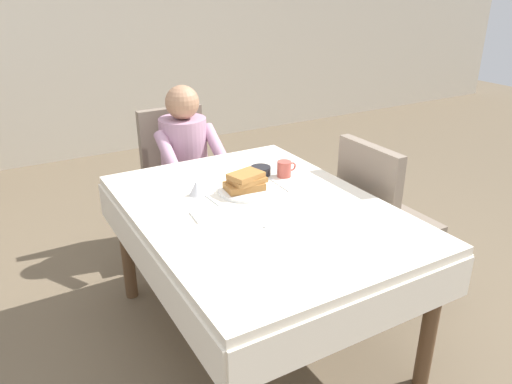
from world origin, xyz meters
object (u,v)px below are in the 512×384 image
object	(u,v)px
chair_diner	(179,169)
chair_right_side	(379,211)
spoon_near_edge	(276,222)
diner_person	(186,156)
fork_left_of_plate	(213,201)
cup_coffee	(285,169)
dining_table_main	(259,224)
plate_breakfast	(246,190)
breakfast_stack	(246,181)
knife_right_of_plate	(281,185)
syrup_pitcher	(197,188)
bowl_butter	(261,171)

from	to	relation	value
chair_diner	chair_right_side	bearing A→B (deg)	121.41
chair_right_side	spoon_near_edge	xyz separation A→B (m)	(-0.78, -0.18, 0.21)
diner_person	spoon_near_edge	size ratio (longest dim) A/B	7.47
fork_left_of_plate	cup_coffee	bearing A→B (deg)	-80.44
dining_table_main	plate_breakfast	size ratio (longest dim) A/B	5.44
breakfast_stack	knife_right_of_plate	distance (m)	0.20
chair_diner	spoon_near_edge	bearing A→B (deg)	86.99
dining_table_main	syrup_pitcher	bearing A→B (deg)	125.81
plate_breakfast	breakfast_stack	size ratio (longest dim) A/B	1.38
diner_person	bowl_butter	distance (m)	0.69
chair_diner	bowl_butter	xyz separation A→B (m)	(0.16, -0.82, 0.23)
plate_breakfast	breakfast_stack	xyz separation A→B (m)	(-0.00, -0.00, 0.05)
chair_right_side	bowl_butter	bearing A→B (deg)	-122.00
plate_breakfast	dining_table_main	bearing A→B (deg)	-100.41
syrup_pitcher	knife_right_of_plate	world-z (taller)	syrup_pitcher
syrup_pitcher	breakfast_stack	bearing A→B (deg)	-22.02
chair_right_side	knife_right_of_plate	xyz separation A→B (m)	(-0.55, 0.16, 0.21)
fork_left_of_plate	diner_person	bearing A→B (deg)	-16.62
cup_coffee	syrup_pitcher	distance (m)	0.51
cup_coffee	syrup_pitcher	world-z (taller)	cup_coffee
plate_breakfast	fork_left_of_plate	xyz separation A→B (m)	(-0.19, -0.02, -0.01)
dining_table_main	fork_left_of_plate	xyz separation A→B (m)	(-0.16, 0.16, 0.09)
dining_table_main	chair_right_side	xyz separation A→B (m)	(0.77, 0.00, -0.12)
diner_person	plate_breakfast	bearing A→B (deg)	88.42
diner_person	cup_coffee	world-z (taller)	diner_person
dining_table_main	spoon_near_edge	xyz separation A→B (m)	(-0.01, -0.18, 0.09)
diner_person	fork_left_of_plate	bearing A→B (deg)	75.99
chair_diner	breakfast_stack	world-z (taller)	chair_diner
fork_left_of_plate	spoon_near_edge	size ratio (longest dim) A/B	1.20
dining_table_main	breakfast_stack	bearing A→B (deg)	80.89
chair_diner	chair_right_side	world-z (taller)	same
breakfast_stack	chair_right_side	bearing A→B (deg)	-13.53
dining_table_main	cup_coffee	bearing A→B (deg)	39.98
chair_right_side	fork_left_of_plate	size ratio (longest dim) A/B	5.17
chair_diner	plate_breakfast	bearing A→B (deg)	88.67
plate_breakfast	bowl_butter	bearing A→B (deg)	42.65
bowl_butter	chair_diner	bearing A→B (deg)	100.90
fork_left_of_plate	knife_right_of_plate	xyz separation A→B (m)	(0.38, 0.00, 0.00)
diner_person	plate_breakfast	size ratio (longest dim) A/B	4.00
dining_table_main	fork_left_of_plate	size ratio (longest dim) A/B	8.47
chair_diner	plate_breakfast	size ratio (longest dim) A/B	3.32
knife_right_of_plate	spoon_near_edge	distance (m)	0.41
dining_table_main	syrup_pitcher	world-z (taller)	syrup_pitcher
cup_coffee	diner_person	bearing A→B (deg)	108.79
cup_coffee	chair_right_side	bearing A→B (deg)	-29.71
breakfast_stack	diner_person	bearing A→B (deg)	88.12
breakfast_stack	syrup_pitcher	distance (m)	0.24
diner_person	breakfast_stack	world-z (taller)	diner_person
bowl_butter	spoon_near_edge	size ratio (longest dim) A/B	0.73
syrup_pitcher	chair_diner	bearing A→B (deg)	74.52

